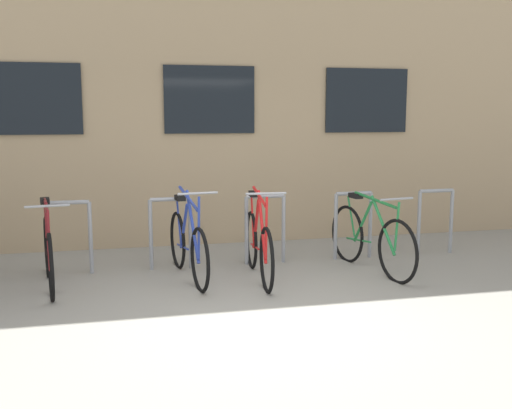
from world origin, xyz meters
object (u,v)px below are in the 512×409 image
object	(u,v)px
bicycle_maroon	(48,252)
bicycle_blue	(188,245)
bicycle_green	(371,239)
bicycle_red	(258,245)

from	to	relation	value
bicycle_maroon	bicycle_blue	bearing A→B (deg)	0.41
bicycle_blue	bicycle_maroon	bearing A→B (deg)	-179.59
bicycle_green	bicycle_maroon	size ratio (longest dim) A/B	1.07
bicycle_green	bicycle_red	world-z (taller)	bicycle_red
bicycle_red	bicycle_blue	bearing A→B (deg)	166.38
bicycle_green	bicycle_maroon	distance (m)	3.76
bicycle_green	bicycle_blue	xyz separation A→B (m)	(-2.21, 0.18, -0.00)
bicycle_green	bicycle_blue	size ratio (longest dim) A/B	1.02
bicycle_green	bicycle_blue	world-z (taller)	bicycle_blue
bicycle_red	bicycle_blue	world-z (taller)	same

